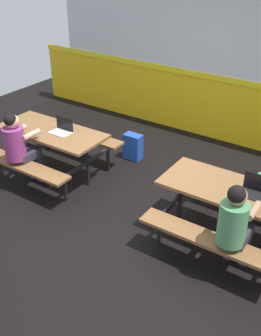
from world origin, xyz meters
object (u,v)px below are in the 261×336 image
Objects in this scene: picnic_table_left at (52,140)px; laptop_silver at (62,129)px; backpack_dark at (133,147)px; picnic_table_right at (232,201)px; student_further at (235,223)px; laptop_dark at (255,190)px; student_nearer at (19,144)px.

picnic_table_left is 0.29m from laptop_silver.
laptop_silver is at bearing -118.33° from backpack_dark.
picnic_table_right is 1.42× the size of student_further.
student_nearer is at bearing -169.17° from laptop_dark.
picnic_table_left is 1.42× the size of student_nearer.
student_further is at bearing -34.39° from backpack_dark.
student_further is 0.60m from laptop_dark.
backpack_dark is (-2.38, 1.04, -0.57)m from laptop_dark.
student_further is 3.01m from laptop_silver.
picnic_table_right is at bearing -170.21° from laptop_dark.
student_nearer and student_further have the same top height.
backpack_dark is at bearing 62.77° from student_nearer.
laptop_dark is 0.73× the size of backpack_dark.
picnic_table_left is at bearing 80.27° from student_nearer.
laptop_silver is (0.19, 0.04, 0.21)m from picnic_table_left.
student_further is at bearing -89.15° from laptop_dark.
student_nearer is 1.93m from backpack_dark.
laptop_silver is (0.28, 0.60, 0.08)m from student_nearer.
laptop_silver reaches higher than picnic_table_right.
laptop_silver is 1.00× the size of laptop_dark.
laptop_dark is at bearing 9.79° from picnic_table_right.
picnic_table_right is at bearing 10.91° from student_nearer.
student_further is at bearing -10.96° from laptop_silver.
laptop_dark reaches higher than picnic_table_left.
student_further is 3.74× the size of laptop_silver.
student_nearer is 2.74× the size of backpack_dark.
laptop_dark reaches higher than backpack_dark.
picnic_table_left is 2.90m from picnic_table_right.
laptop_dark is (0.23, 0.04, 0.21)m from picnic_table_right.
picnic_table_left reaches higher than backpack_dark.
backpack_dark is at bearing 153.31° from picnic_table_right.
picnic_table_right is 2.73m from laptop_silver.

